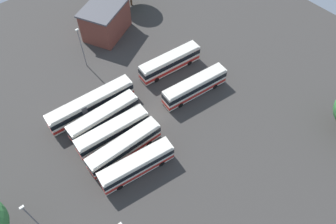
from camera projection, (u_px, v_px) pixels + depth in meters
ground_plane at (155, 115)px, 56.24m from camera, size 96.23×96.23×0.00m
bus_row0_slot0 at (137, 165)px, 48.40m from camera, size 11.97×4.12×3.59m
bus_row0_slot1 at (124, 147)px, 50.26m from camera, size 12.52×2.75×3.59m
bus_row0_slot2 at (113, 132)px, 51.92m from camera, size 12.45×3.50×3.59m
bus_row0_slot3 at (104, 117)px, 53.62m from camera, size 12.54×2.77×3.59m
bus_row0_slot4 at (91, 104)px, 55.23m from camera, size 15.63×3.64×3.59m
bus_row1_slot2 at (195, 86)px, 57.62m from camera, size 12.70×3.86×3.59m
bus_row1_slot4 at (170, 62)px, 61.18m from camera, size 12.61×3.68×3.59m
depot_building at (106, 20)px, 66.46m from camera, size 11.97×10.64×6.59m
lamp_post_near_entrance at (33, 218)px, 40.77m from camera, size 0.56×0.28×8.77m
lamp_post_far_corner at (82, 47)px, 59.39m from camera, size 0.56×0.28×8.89m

